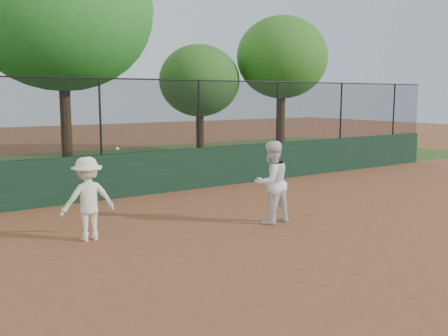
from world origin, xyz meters
TOP-DOWN VIEW (x-y plane):
  - ground at (0.00, 0.00)m, footprint 80.00×80.00m
  - back_wall at (0.00, 6.00)m, footprint 26.00×0.20m
  - grass_strip at (0.00, 12.00)m, footprint 36.00×12.00m
  - player_second at (1.63, 1.60)m, footprint 0.88×0.70m
  - player_main at (-2.08, 2.57)m, footprint 1.05×0.72m
  - fence_assembly at (-0.03, 6.00)m, footprint 26.00×0.06m
  - tree_2 at (-0.07, 10.38)m, footprint 6.15×5.59m
  - tree_3 at (6.69, 12.76)m, footprint 3.71×3.37m
  - tree_4 at (10.60, 11.68)m, footprint 4.45×4.04m

SIDE VIEW (x-z plane):
  - ground at x=0.00m, z-range 0.00..0.00m
  - grass_strip at x=0.00m, z-range 0.00..0.01m
  - back_wall at x=0.00m, z-range 0.00..1.20m
  - player_main at x=-2.08m, z-range -0.10..1.70m
  - player_second at x=1.63m, z-range 0.00..1.78m
  - fence_assembly at x=-0.03m, z-range 1.24..3.24m
  - tree_3 at x=6.69m, z-range 0.88..5.89m
  - tree_4 at x=10.60m, z-range 1.28..7.72m
  - tree_2 at x=-0.07m, z-range 1.43..9.61m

